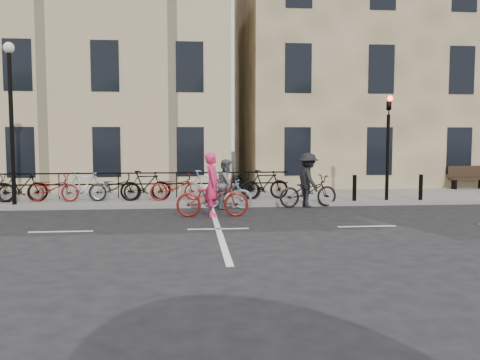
{
  "coord_description": "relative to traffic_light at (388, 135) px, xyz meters",
  "views": [
    {
      "loc": [
        -0.77,
        -13.77,
        2.49
      ],
      "look_at": [
        0.78,
        2.09,
        1.1
      ],
      "focal_mm": 40.0,
      "sensor_mm": 36.0,
      "label": 1
    }
  ],
  "objects": [
    {
      "name": "ground",
      "position": [
        -6.2,
        -4.34,
        -2.45
      ],
      "size": [
        120.0,
        120.0,
        0.0
      ],
      "primitive_type": "plane",
      "color": "black",
      "rests_on": "ground"
    },
    {
      "name": "sidewalk",
      "position": [
        -10.2,
        1.66,
        -2.38
      ],
      "size": [
        46.0,
        4.0,
        0.15
      ],
      "primitive_type": "cube",
      "color": "slate",
      "rests_on": "ground"
    },
    {
      "name": "building_east",
      "position": [
        2.8,
        8.66,
        3.7
      ],
      "size": [
        14.0,
        10.0,
        12.0
      ],
      "primitive_type": "cube",
      "color": "#8C7855",
      "rests_on": "sidewalk"
    },
    {
      "name": "building_west",
      "position": [
        -15.2,
        8.66,
        2.7
      ],
      "size": [
        20.0,
        10.0,
        10.0
      ],
      "primitive_type": "cube",
      "color": "#C8B887",
      "rests_on": "sidewalk"
    },
    {
      "name": "traffic_light",
      "position": [
        0.0,
        0.0,
        0.0
      ],
      "size": [
        0.18,
        0.3,
        3.9
      ],
      "color": "black",
      "rests_on": "sidewalk"
    },
    {
      "name": "lamp_post",
      "position": [
        -12.7,
        0.06,
        1.04
      ],
      "size": [
        0.36,
        0.36,
        5.28
      ],
      "color": "black",
      "rests_on": "sidewalk"
    },
    {
      "name": "bollard_east",
      "position": [
        -1.2,
        -0.09,
        -1.85
      ],
      "size": [
        0.14,
        0.14,
        0.9
      ],
      "primitive_type": "cylinder",
      "color": "black",
      "rests_on": "sidewalk"
    },
    {
      "name": "bollard_west",
      "position": [
        1.2,
        -0.09,
        -1.85
      ],
      "size": [
        0.14,
        0.14,
        0.9
      ],
      "primitive_type": "cylinder",
      "color": "black",
      "rests_on": "sidewalk"
    },
    {
      "name": "bench",
      "position": [
        4.8,
        3.39,
        -1.78
      ],
      "size": [
        1.6,
        0.41,
        0.97
      ],
      "color": "black",
      "rests_on": "sidewalk"
    },
    {
      "name": "parked_bikes",
      "position": [
        -9.02,
        0.7,
        -1.81
      ],
      "size": [
        11.45,
        1.23,
        1.05
      ],
      "color": "black",
      "rests_on": "sidewalk"
    },
    {
      "name": "cyclist_pink",
      "position": [
        -6.25,
        -2.23,
        -1.79
      ],
      "size": [
        2.17,
        0.8,
        1.92
      ],
      "rotation": [
        0.0,
        0.0,
        1.55
      ],
      "color": "maroon",
      "rests_on": "ground"
    },
    {
      "name": "cyclist_grey",
      "position": [
        -5.7,
        -0.56,
        -1.79
      ],
      "size": [
        1.77,
        0.97,
        1.64
      ],
      "rotation": [
        0.0,
        0.0,
        1.27
      ],
      "color": "#7E98A5",
      "rests_on": "ground"
    },
    {
      "name": "cyclist_dark",
      "position": [
        -2.92,
        -0.44,
        -1.73
      ],
      "size": [
        2.16,
        1.3,
        1.84
      ],
      "rotation": [
        0.0,
        0.0,
        1.76
      ],
      "color": "black",
      "rests_on": "ground"
    }
  ]
}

